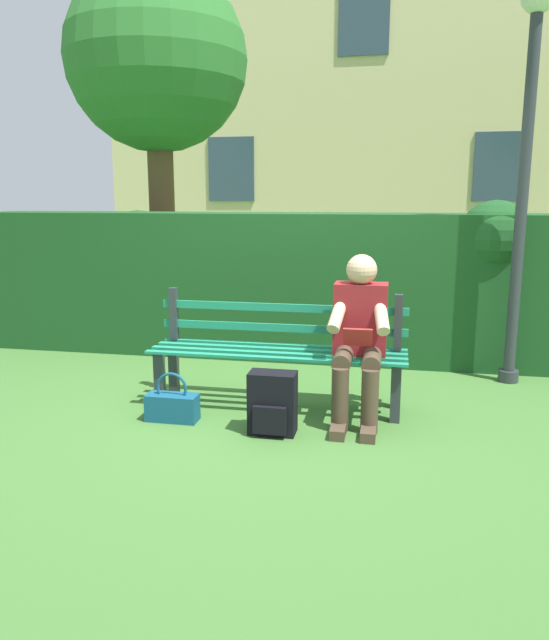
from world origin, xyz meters
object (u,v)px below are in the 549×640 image
tree (151,67)px  lamp_post (526,145)px  backpack (272,404)px  handbag (172,406)px  park_bench (279,350)px  person_seated (359,333)px

tree → lamp_post: bearing=156.4°
backpack → handbag: 0.76m
backpack → handbag: size_ratio=1.15×
lamp_post → tree: bearing=-23.6°
handbag → lamp_post: (-2.52, -1.46, 1.87)m
park_bench → person_seated: size_ratio=1.64×
park_bench → lamp_post: size_ratio=0.60×
person_seated → handbag: (1.29, 0.33, -0.51)m
handbag → lamp_post: bearing=-149.9°
person_seated → tree: tree is taller
person_seated → handbag: bearing=14.4°
park_bench → person_seated: person_seated is taller
handbag → lamp_post: size_ratio=0.11×
person_seated → tree: 4.56m
park_bench → tree: size_ratio=0.46×
park_bench → backpack: bearing=96.9°
park_bench → handbag: (0.68, 0.49, -0.32)m
person_seated → tree: size_ratio=0.28×
handbag → person_seated: bearing=-165.6°
backpack → person_seated: bearing=-142.0°
tree → backpack: bearing=122.8°
backpack → tree: bearing=-57.2°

